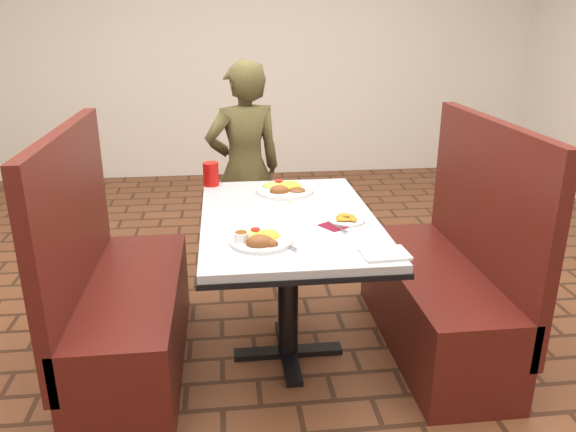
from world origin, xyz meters
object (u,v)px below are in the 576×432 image
object	(u,v)px
near_dinner_plate	(260,237)
plantain_plate	(346,219)
booth_bench_right	(444,288)
dining_table	(288,235)
red_tumbler	(211,174)
diner_person	(245,170)
booth_bench_left	(121,306)
far_dinner_plate	(284,187)

from	to	relation	value
near_dinner_plate	plantain_plate	world-z (taller)	near_dinner_plate
booth_bench_right	plantain_plate	world-z (taller)	booth_bench_right
dining_table	red_tumbler	distance (m)	0.67
dining_table	booth_bench_right	bearing A→B (deg)	0.00
dining_table	diner_person	world-z (taller)	diner_person
booth_bench_right	near_dinner_plate	xyz separation A→B (m)	(-0.95, -0.31, 0.45)
dining_table	booth_bench_left	distance (m)	0.86
near_dinner_plate	far_dinner_plate	xyz separation A→B (m)	(0.18, 0.70, -0.00)
red_tumbler	dining_table	bearing A→B (deg)	-56.66
dining_table	diner_person	distance (m)	1.09
far_dinner_plate	plantain_plate	world-z (taller)	far_dinner_plate
dining_table	near_dinner_plate	distance (m)	0.37
near_dinner_plate	red_tumbler	xyz separation A→B (m)	(-0.21, 0.86, 0.04)
far_dinner_plate	red_tumbler	world-z (taller)	red_tumbler
near_dinner_plate	far_dinner_plate	bearing A→B (deg)	75.60
red_tumbler	booth_bench_right	bearing A→B (deg)	-25.29
red_tumbler	near_dinner_plate	bearing A→B (deg)	-76.48
booth_bench_right	red_tumbler	distance (m)	1.37
booth_bench_left	plantain_plate	distance (m)	1.14
diner_person	red_tumbler	xyz separation A→B (m)	(-0.20, -0.53, 0.12)
booth_bench_right	diner_person	size ratio (longest dim) A/B	0.87
dining_table	booth_bench_right	distance (m)	0.86
diner_person	dining_table	bearing A→B (deg)	82.19
diner_person	red_tumbler	world-z (taller)	diner_person
booth_bench_right	near_dinner_plate	bearing A→B (deg)	-161.69
diner_person	far_dinner_plate	world-z (taller)	diner_person
red_tumbler	far_dinner_plate	bearing A→B (deg)	-23.17
near_dinner_plate	booth_bench_left	bearing A→B (deg)	154.01
booth_bench_left	booth_bench_right	xyz separation A→B (m)	(1.60, 0.00, 0.00)
dining_table	far_dinner_plate	world-z (taller)	far_dinner_plate
booth_bench_left	booth_bench_right	bearing A→B (deg)	0.00
plantain_plate	dining_table	bearing A→B (deg)	158.58
diner_person	plantain_plate	world-z (taller)	diner_person
diner_person	booth_bench_right	bearing A→B (deg)	115.46
near_dinner_plate	far_dinner_plate	size ratio (longest dim) A/B	0.86
booth_bench_right	diner_person	distance (m)	1.48
booth_bench_left	near_dinner_plate	distance (m)	0.85
booth_bench_left	plantain_plate	xyz separation A→B (m)	(1.05, -0.10, 0.43)
plantain_plate	red_tumbler	world-z (taller)	red_tumbler
dining_table	near_dinner_plate	size ratio (longest dim) A/B	4.72
booth_bench_left	far_dinner_plate	size ratio (longest dim) A/B	4.00
dining_table	plantain_plate	xyz separation A→B (m)	(0.25, -0.10, 0.11)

